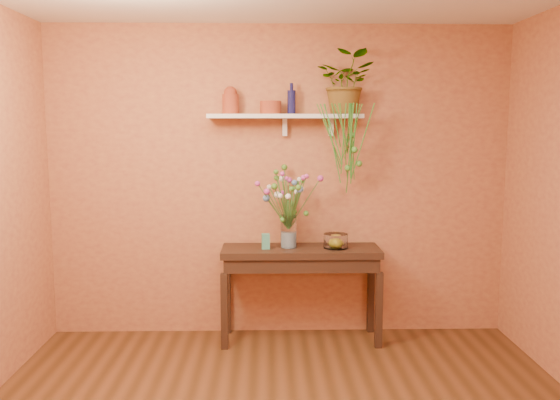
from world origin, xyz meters
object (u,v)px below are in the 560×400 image
blue_bottle (291,102)px  bouquet (288,192)px  glass_bowl (336,242)px  sideboard (301,261)px  terracotta_jug (231,101)px  spider_plant (347,83)px  glass_vase (289,234)px

blue_bottle → bouquet: size_ratio=0.45×
blue_bottle → glass_bowl: bearing=-22.3°
sideboard → terracotta_jug: terracotta_jug is taller
spider_plant → glass_bowl: bearing=-123.4°
terracotta_jug → blue_bottle: (0.51, 0.01, -0.01)m
blue_bottle → bouquet: 0.77m
spider_plant → glass_vase: spider_plant is taller
sideboard → glass_vase: size_ratio=4.80×
glass_vase → bouquet: 0.36m
blue_bottle → bouquet: blue_bottle is taller
blue_bottle → spider_plant: bearing=-1.3°
glass_vase → glass_bowl: size_ratio=1.37×
bouquet → glass_bowl: (0.41, -0.02, -0.42)m
terracotta_jug → bouquet: 0.91m
blue_bottle → bouquet: bearing=-105.1°
terracotta_jug → glass_bowl: size_ratio=1.13×
sideboard → blue_bottle: (-0.08, 0.13, 1.35)m
spider_plant → glass_bowl: spider_plant is taller
terracotta_jug → glass_vase: terracotta_jug is taller
terracotta_jug → blue_bottle: blue_bottle is taller
glass_vase → spider_plant: bearing=12.0°
sideboard → blue_bottle: size_ratio=5.19×
bouquet → blue_bottle: bearing=74.9°
terracotta_jug → glass_vase: 1.22m
blue_bottle → glass_vase: (-0.03, -0.11, -1.11)m
blue_bottle → glass_bowl: (0.37, -0.15, -1.17)m
terracotta_jug → bouquet: bearing=-14.1°
sideboard → glass_bowl: 0.34m
sideboard → glass_bowl: size_ratio=6.57×
terracotta_jug → glass_vase: bearing=-12.1°
spider_plant → bouquet: (-0.50, -0.12, -0.91)m
sideboard → terracotta_jug: size_ratio=5.81×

